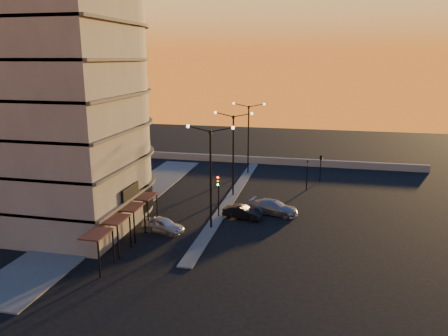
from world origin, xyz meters
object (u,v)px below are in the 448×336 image
traffic_light_main (218,189)px  car_wagon (273,207)px  streetlamp_mid (233,147)px  car_hatchback (163,225)px  car_sedan (243,212)px

traffic_light_main → car_wagon: 5.98m
streetlamp_mid → traffic_light_main: size_ratio=2.24×
car_hatchback → car_sedan: (6.33, 4.91, -0.05)m
streetlamp_mid → traffic_light_main: 7.62m
traffic_light_main → car_hatchback: bearing=-131.2°
streetlamp_mid → car_sedan: 8.74m
traffic_light_main → car_sedan: 3.27m
car_wagon → car_hatchback: bearing=139.7°
car_sedan → car_wagon: size_ratio=0.78×
car_sedan → traffic_light_main: bearing=109.5°
streetlamp_mid → car_sedan: (2.33, -6.80, -4.97)m
streetlamp_mid → car_hatchback: size_ratio=2.42×
car_sedan → car_wagon: bearing=-44.9°
streetlamp_mid → traffic_light_main: bearing=-90.0°
traffic_light_main → car_hatchback: traffic_light_main is taller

